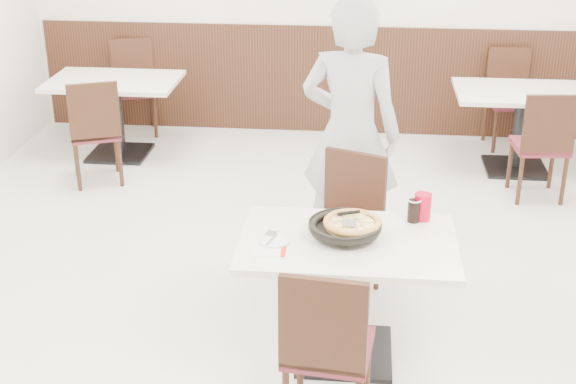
# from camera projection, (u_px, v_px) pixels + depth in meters

# --- Properties ---
(floor) EXTENTS (7.00, 7.00, 0.00)m
(floor) POSITION_uv_depth(u_px,v_px,m) (299.00, 305.00, 5.23)
(floor) COLOR silver
(floor) RESTS_ON ground
(wainscot_back) EXTENTS (5.90, 0.03, 1.10)m
(wainscot_back) POSITION_uv_depth(u_px,v_px,m) (328.00, 80.00, 8.18)
(wainscot_back) COLOR black
(wainscot_back) RESTS_ON floor
(main_table) EXTENTS (1.28, 0.93, 0.75)m
(main_table) POSITION_uv_depth(u_px,v_px,m) (346.00, 299.00, 4.58)
(main_table) COLOR silver
(main_table) RESTS_ON floor
(chair_near) EXTENTS (0.47, 0.47, 0.95)m
(chair_near) POSITION_uv_depth(u_px,v_px,m) (329.00, 344.00, 3.99)
(chair_near) COLOR black
(chair_near) RESTS_ON floor
(chair_far) EXTENTS (0.54, 0.54, 0.95)m
(chair_far) POSITION_uv_depth(u_px,v_px,m) (343.00, 231.00, 5.15)
(chair_far) COLOR black
(chair_far) RESTS_ON floor
(trivet) EXTENTS (0.12, 0.12, 0.04)m
(trivet) POSITION_uv_depth(u_px,v_px,m) (356.00, 234.00, 4.46)
(trivet) COLOR black
(trivet) RESTS_ON main_table
(pizza_pan) EXTENTS (0.42, 0.42, 0.01)m
(pizza_pan) POSITION_uv_depth(u_px,v_px,m) (345.00, 230.00, 4.45)
(pizza_pan) COLOR black
(pizza_pan) RESTS_ON trivet
(pizza) EXTENTS (0.34, 0.34, 0.02)m
(pizza) POSITION_uv_depth(u_px,v_px,m) (353.00, 225.00, 4.46)
(pizza) COLOR tan
(pizza) RESTS_ON pizza_pan
(pizza_server) EXTENTS (0.08, 0.10, 0.00)m
(pizza_server) POSITION_uv_depth(u_px,v_px,m) (349.00, 223.00, 4.42)
(pizza_server) COLOR silver
(pizza_server) RESTS_ON pizza
(napkin) EXTENTS (0.17, 0.17, 0.00)m
(napkin) POSITION_uv_depth(u_px,v_px,m) (270.00, 249.00, 4.32)
(napkin) COLOR white
(napkin) RESTS_ON main_table
(side_plate) EXTENTS (0.18, 0.18, 0.01)m
(side_plate) POSITION_uv_depth(u_px,v_px,m) (274.00, 241.00, 4.39)
(side_plate) COLOR white
(side_plate) RESTS_ON napkin
(fork) EXTENTS (0.06, 0.14, 0.00)m
(fork) POSITION_uv_depth(u_px,v_px,m) (272.00, 240.00, 4.39)
(fork) COLOR silver
(fork) RESTS_ON side_plate
(cola_glass) EXTENTS (0.08, 0.08, 0.13)m
(cola_glass) POSITION_uv_depth(u_px,v_px,m) (414.00, 211.00, 4.62)
(cola_glass) COLOR black
(cola_glass) RESTS_ON main_table
(red_cup) EXTENTS (0.11, 0.11, 0.16)m
(red_cup) POSITION_uv_depth(u_px,v_px,m) (423.00, 207.00, 4.64)
(red_cup) COLOR #B20320
(red_cup) RESTS_ON main_table
(diner_person) EXTENTS (0.77, 0.59, 1.90)m
(diner_person) POSITION_uv_depth(u_px,v_px,m) (351.00, 134.00, 5.44)
(diner_person) COLOR #A8A9AC
(diner_person) RESTS_ON floor
(bg_table_left) EXTENTS (1.29, 0.94, 0.75)m
(bg_table_left) POSITION_uv_depth(u_px,v_px,m) (117.00, 118.00, 7.61)
(bg_table_left) COLOR silver
(bg_table_left) RESTS_ON floor
(bg_chair_left_near) EXTENTS (0.55, 0.55, 0.95)m
(bg_chair_left_near) POSITION_uv_depth(u_px,v_px,m) (95.00, 130.00, 6.97)
(bg_chair_left_near) COLOR black
(bg_chair_left_near) RESTS_ON floor
(bg_chair_left_far) EXTENTS (0.53, 0.53, 0.95)m
(bg_chair_left_far) POSITION_uv_depth(u_px,v_px,m) (135.00, 89.00, 8.16)
(bg_chair_left_far) COLOR black
(bg_chair_left_far) RESTS_ON floor
(bg_table_right) EXTENTS (1.23, 0.85, 0.75)m
(bg_table_right) POSITION_uv_depth(u_px,v_px,m) (519.00, 131.00, 7.27)
(bg_table_right) COLOR silver
(bg_table_right) RESTS_ON floor
(bg_chair_right_near) EXTENTS (0.45, 0.45, 0.95)m
(bg_chair_right_near) POSITION_uv_depth(u_px,v_px,m) (540.00, 144.00, 6.66)
(bg_chair_right_near) COLOR black
(bg_chair_right_near) RESTS_ON floor
(bg_chair_right_far) EXTENTS (0.48, 0.48, 0.95)m
(bg_chair_right_far) POSITION_uv_depth(u_px,v_px,m) (511.00, 100.00, 7.79)
(bg_chair_right_far) COLOR black
(bg_chair_right_far) RESTS_ON floor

